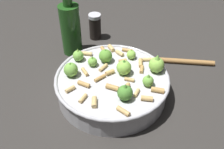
# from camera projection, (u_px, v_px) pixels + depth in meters

# --- Properties ---
(ground_plane) EXTENTS (2.40, 2.40, 0.00)m
(ground_plane) POSITION_uv_depth(u_px,v_px,m) (112.00, 94.00, 0.73)
(ground_plane) COLOR #2D2B28
(cooking_pan) EXTENTS (0.31, 0.31, 0.11)m
(cooking_pan) POSITION_uv_depth(u_px,v_px,m) (112.00, 83.00, 0.71)
(cooking_pan) COLOR #B7B7BC
(cooking_pan) RESTS_ON ground
(pepper_shaker) EXTENTS (0.04, 0.04, 0.09)m
(pepper_shaker) POSITION_uv_depth(u_px,v_px,m) (95.00, 26.00, 0.93)
(pepper_shaker) COLOR black
(pepper_shaker) RESTS_ON ground
(olive_oil_bottle) EXTENTS (0.06, 0.06, 0.22)m
(olive_oil_bottle) POSITION_uv_depth(u_px,v_px,m) (71.00, 28.00, 0.83)
(olive_oil_bottle) COLOR #1E4C19
(olive_oil_bottle) RESTS_ON ground
(wooden_spoon) EXTENTS (0.06, 0.25, 0.02)m
(wooden_spoon) POSITION_uv_depth(u_px,v_px,m) (169.00, 61.00, 0.84)
(wooden_spoon) COLOR #9E703D
(wooden_spoon) RESTS_ON ground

